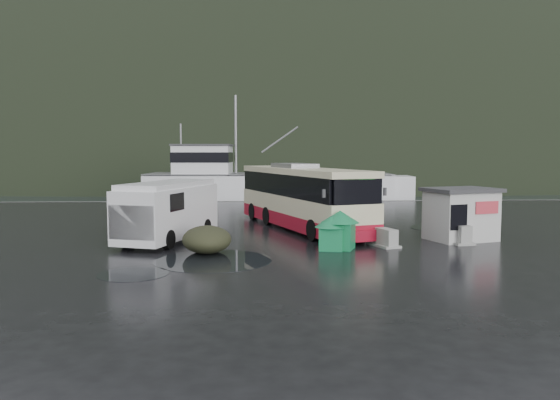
{
  "coord_description": "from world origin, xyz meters",
  "views": [
    {
      "loc": [
        0.02,
        -24.18,
        3.96
      ],
      "look_at": [
        1.17,
        1.67,
        1.7
      ],
      "focal_mm": 35.0,
      "sensor_mm": 36.0,
      "label": 1
    }
  ],
  "objects_px": {
    "ticket_kiosk": "(460,240)",
    "coach_bus": "(301,228)",
    "waste_bin_left": "(331,250)",
    "waste_bin_right": "(340,249)",
    "fishing_trawler": "(269,194)",
    "dome_tent": "(207,253)",
    "jersey_barrier_a": "(384,246)",
    "jersey_barrier_b": "(457,243)",
    "white_van": "(169,241)"
  },
  "relations": [
    {
      "from": "waste_bin_left",
      "to": "ticket_kiosk",
      "type": "distance_m",
      "value": 6.59
    },
    {
      "from": "white_van",
      "to": "jersey_barrier_b",
      "type": "xyz_separation_m",
      "value": [
        12.74,
        -1.13,
        0.0
      ]
    },
    {
      "from": "jersey_barrier_a",
      "to": "jersey_barrier_b",
      "type": "distance_m",
      "value": 3.49
    },
    {
      "from": "waste_bin_right",
      "to": "dome_tent",
      "type": "bearing_deg",
      "value": -173.3
    },
    {
      "from": "coach_bus",
      "to": "dome_tent",
      "type": "bearing_deg",
      "value": -141.66
    },
    {
      "from": "jersey_barrier_b",
      "to": "fishing_trawler",
      "type": "distance_m",
      "value": 29.1
    },
    {
      "from": "jersey_barrier_a",
      "to": "waste_bin_left",
      "type": "bearing_deg",
      "value": -161.71
    },
    {
      "from": "dome_tent",
      "to": "ticket_kiosk",
      "type": "distance_m",
      "value": 11.51
    },
    {
      "from": "waste_bin_right",
      "to": "fishing_trawler",
      "type": "distance_m",
      "value": 29.4
    },
    {
      "from": "waste_bin_left",
      "to": "ticket_kiosk",
      "type": "relative_size",
      "value": 0.45
    },
    {
      "from": "dome_tent",
      "to": "ticket_kiosk",
      "type": "height_order",
      "value": "ticket_kiosk"
    },
    {
      "from": "dome_tent",
      "to": "fishing_trawler",
      "type": "distance_m",
      "value": 30.12
    },
    {
      "from": "coach_bus",
      "to": "fishing_trawler",
      "type": "distance_m",
      "value": 23.24
    },
    {
      "from": "waste_bin_right",
      "to": "fishing_trawler",
      "type": "bearing_deg",
      "value": 94.34
    },
    {
      "from": "coach_bus",
      "to": "fishing_trawler",
      "type": "xyz_separation_m",
      "value": [
        -1.15,
        23.21,
        0.0
      ]
    },
    {
      "from": "fishing_trawler",
      "to": "waste_bin_right",
      "type": "bearing_deg",
      "value": -82.91
    },
    {
      "from": "white_van",
      "to": "jersey_barrier_a",
      "type": "height_order",
      "value": "white_van"
    },
    {
      "from": "dome_tent",
      "to": "waste_bin_left",
      "type": "bearing_deg",
      "value": 4.69
    },
    {
      "from": "white_van",
      "to": "waste_bin_right",
      "type": "bearing_deg",
      "value": 0.57
    },
    {
      "from": "coach_bus",
      "to": "dome_tent",
      "type": "xyz_separation_m",
      "value": [
        -4.33,
        -6.74,
        0.0
      ]
    },
    {
      "from": "white_van",
      "to": "waste_bin_left",
      "type": "xyz_separation_m",
      "value": [
        6.96,
        -2.58,
        0.0
      ]
    },
    {
      "from": "jersey_barrier_a",
      "to": "jersey_barrier_b",
      "type": "relative_size",
      "value": 0.93
    },
    {
      "from": "jersey_barrier_b",
      "to": "fishing_trawler",
      "type": "relative_size",
      "value": 0.06
    },
    {
      "from": "waste_bin_right",
      "to": "dome_tent",
      "type": "distance_m",
      "value": 5.43
    },
    {
      "from": "waste_bin_right",
      "to": "jersey_barrier_a",
      "type": "bearing_deg",
      "value": 15.8
    },
    {
      "from": "waste_bin_left",
      "to": "jersey_barrier_b",
      "type": "xyz_separation_m",
      "value": [
        5.78,
        1.45,
        0.0
      ]
    },
    {
      "from": "ticket_kiosk",
      "to": "dome_tent",
      "type": "bearing_deg",
      "value": 175.76
    },
    {
      "from": "white_van",
      "to": "waste_bin_left",
      "type": "bearing_deg",
      "value": -2.01
    },
    {
      "from": "coach_bus",
      "to": "jersey_barrier_b",
      "type": "distance_m",
      "value": 8.09
    },
    {
      "from": "white_van",
      "to": "ticket_kiosk",
      "type": "relative_size",
      "value": 2.12
    },
    {
      "from": "white_van",
      "to": "jersey_barrier_b",
      "type": "height_order",
      "value": "white_van"
    },
    {
      "from": "ticket_kiosk",
      "to": "white_van",
      "type": "bearing_deg",
      "value": 160.98
    },
    {
      "from": "coach_bus",
      "to": "waste_bin_left",
      "type": "relative_size",
      "value": 8.87
    },
    {
      "from": "jersey_barrier_a",
      "to": "jersey_barrier_b",
      "type": "xyz_separation_m",
      "value": [
        3.43,
        0.67,
        0.0
      ]
    },
    {
      "from": "white_van",
      "to": "jersey_barrier_b",
      "type": "bearing_deg",
      "value": 13.25
    },
    {
      "from": "jersey_barrier_b",
      "to": "fishing_trawler",
      "type": "height_order",
      "value": "fishing_trawler"
    },
    {
      "from": "jersey_barrier_a",
      "to": "fishing_trawler",
      "type": "distance_m",
      "value": 29.06
    },
    {
      "from": "ticket_kiosk",
      "to": "fishing_trawler",
      "type": "bearing_deg",
      "value": 88.9
    },
    {
      "from": "ticket_kiosk",
      "to": "coach_bus",
      "type": "bearing_deg",
      "value": 131.69
    },
    {
      "from": "waste_bin_left",
      "to": "ticket_kiosk",
      "type": "bearing_deg",
      "value": 19.74
    },
    {
      "from": "waste_bin_left",
      "to": "ticket_kiosk",
      "type": "xyz_separation_m",
      "value": [
        6.2,
        2.22,
        0.0
      ]
    },
    {
      "from": "coach_bus",
      "to": "jersey_barrier_a",
      "type": "xyz_separation_m",
      "value": [
        3.03,
        -5.55,
        0.0
      ]
    },
    {
      "from": "waste_bin_right",
      "to": "jersey_barrier_a",
      "type": "xyz_separation_m",
      "value": [
        1.95,
        0.55,
        0.0
      ]
    },
    {
      "from": "ticket_kiosk",
      "to": "jersey_barrier_a",
      "type": "xyz_separation_m",
      "value": [
        -3.85,
        -1.45,
        0.0
      ]
    },
    {
      "from": "waste_bin_left",
      "to": "fishing_trawler",
      "type": "xyz_separation_m",
      "value": [
        -1.83,
        29.54,
        0.0
      ]
    },
    {
      "from": "waste_bin_right",
      "to": "dome_tent",
      "type": "xyz_separation_m",
      "value": [
        -5.4,
        -0.63,
        0.0
      ]
    },
    {
      "from": "coach_bus",
      "to": "jersey_barrier_a",
      "type": "distance_m",
      "value": 6.32
    },
    {
      "from": "waste_bin_left",
      "to": "waste_bin_right",
      "type": "height_order",
      "value": "waste_bin_right"
    },
    {
      "from": "white_van",
      "to": "ticket_kiosk",
      "type": "height_order",
      "value": "white_van"
    },
    {
      "from": "coach_bus",
      "to": "fishing_trawler",
      "type": "height_order",
      "value": "fishing_trawler"
    }
  ]
}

